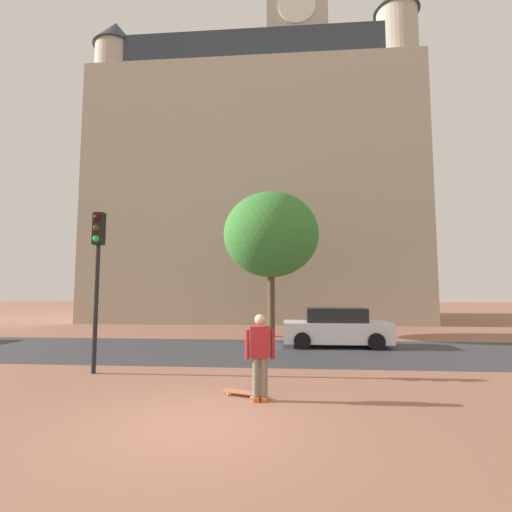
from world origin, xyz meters
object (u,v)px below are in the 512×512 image
object	(u,v)px
traffic_light_pole	(97,259)
person_skater	(260,352)
car_white	(336,328)
skateboard	(241,392)

from	to	relation	value
traffic_light_pole	person_skater	bearing A→B (deg)	-24.71
car_white	traffic_light_pole	size ratio (longest dim) A/B	0.95
person_skater	car_white	world-z (taller)	person_skater
skateboard	car_white	world-z (taller)	car_white
person_skater	skateboard	bearing A→B (deg)	145.82
car_white	traffic_light_pole	bearing A→B (deg)	-142.22
skateboard	traffic_light_pole	size ratio (longest dim) A/B	0.19
person_skater	skateboard	world-z (taller)	person_skater
car_white	traffic_light_pole	xyz separation A→B (m)	(-7.14, -5.53, 2.34)
traffic_light_pole	car_white	bearing A→B (deg)	37.78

